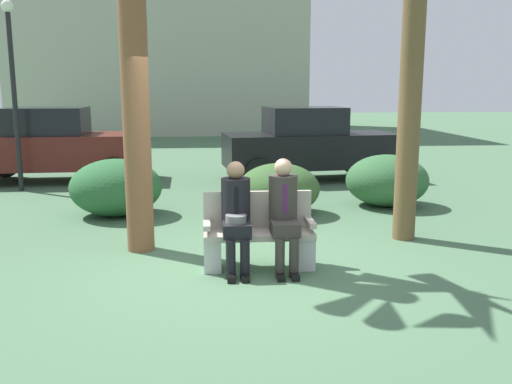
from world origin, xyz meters
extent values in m
plane|color=#476B4C|center=(0.00, 0.00, 0.00)|extent=(80.00, 80.00, 0.00)
cube|color=#B7AD9E|center=(0.24, 0.06, 0.42)|extent=(1.30, 0.44, 0.07)
cube|color=#B7AD9E|center=(0.24, 0.25, 0.68)|extent=(1.30, 0.06, 0.45)
cube|color=#B7AD9E|center=(-0.37, 0.06, 0.55)|extent=(0.08, 0.44, 0.06)
cube|color=#B7AD9E|center=(0.85, 0.06, 0.55)|extent=(0.08, 0.44, 0.06)
cube|color=silver|center=(-0.31, 0.06, 0.19)|extent=(0.20, 0.37, 0.38)
cube|color=silver|center=(0.79, 0.06, 0.19)|extent=(0.20, 0.37, 0.38)
cube|color=black|center=(-0.03, -0.11, 0.53)|extent=(0.32, 0.38, 0.16)
cylinder|color=black|center=(-0.11, -0.30, 0.23)|extent=(0.11, 0.11, 0.45)
cylinder|color=black|center=(0.05, -0.30, 0.23)|extent=(0.11, 0.11, 0.45)
cube|color=black|center=(-0.11, -0.36, 0.04)|extent=(0.09, 0.22, 0.07)
cube|color=black|center=(0.05, -0.36, 0.04)|extent=(0.09, 0.22, 0.07)
cylinder|color=black|center=(-0.03, 0.08, 0.83)|extent=(0.34, 0.34, 0.51)
cube|color=black|center=(-0.03, -0.08, 0.85)|extent=(0.05, 0.01, 0.32)
sphere|color=#9E7556|center=(-0.03, 0.08, 1.18)|extent=(0.21, 0.21, 0.21)
cylinder|color=slate|center=(-0.04, -0.13, 0.66)|extent=(0.24, 0.24, 0.09)
cube|color=#38332D|center=(0.52, -0.11, 0.53)|extent=(0.32, 0.38, 0.16)
cylinder|color=#38332D|center=(0.44, -0.30, 0.23)|extent=(0.11, 0.11, 0.45)
cylinder|color=#38332D|center=(0.60, -0.30, 0.23)|extent=(0.11, 0.11, 0.45)
cube|color=black|center=(0.44, -0.36, 0.04)|extent=(0.09, 0.22, 0.07)
cube|color=black|center=(0.60, -0.36, 0.04)|extent=(0.09, 0.22, 0.07)
cylinder|color=#38332D|center=(0.52, 0.08, 0.85)|extent=(0.34, 0.34, 0.53)
cube|color=#4C1951|center=(0.52, -0.08, 0.87)|extent=(0.05, 0.01, 0.34)
sphere|color=tan|center=(0.52, 0.08, 1.21)|extent=(0.21, 0.21, 0.21)
cylinder|color=brown|center=(-1.25, 0.96, 2.41)|extent=(0.35, 0.35, 4.82)
cylinder|color=brown|center=(2.42, 1.21, 2.15)|extent=(0.31, 0.31, 4.30)
ellipsoid|color=#295F33|center=(-1.89, 3.04, 0.48)|extent=(1.53, 1.40, 0.95)
ellipsoid|color=#365A2D|center=(0.84, 2.91, 0.43)|extent=(1.39, 1.27, 0.87)
ellipsoid|color=#316035|center=(2.87, 3.41, 0.47)|extent=(1.49, 1.37, 0.93)
cube|color=#591E19|center=(-3.79, 6.62, 0.70)|extent=(3.95, 1.70, 0.76)
cube|color=black|center=(-3.94, 6.62, 1.38)|extent=(1.75, 1.42, 0.60)
cylinder|color=black|center=(-2.45, 7.45, 0.32)|extent=(0.64, 0.16, 0.64)
cylinder|color=black|center=(-2.39, 5.89, 0.32)|extent=(0.64, 0.16, 0.64)
cylinder|color=black|center=(-5.18, 7.35, 0.32)|extent=(0.64, 0.16, 0.64)
cube|color=black|center=(1.99, 6.36, 0.70)|extent=(4.06, 2.01, 0.76)
cube|color=black|center=(1.85, 6.34, 1.38)|extent=(1.85, 1.55, 0.60)
cylinder|color=black|center=(3.26, 7.29, 0.32)|extent=(0.65, 0.21, 0.64)
cylinder|color=black|center=(3.44, 5.75, 0.32)|extent=(0.65, 0.21, 0.64)
cylinder|color=black|center=(0.55, 6.98, 0.32)|extent=(0.65, 0.21, 0.64)
cylinder|color=black|center=(0.73, 5.43, 0.32)|extent=(0.65, 0.21, 0.64)
cylinder|color=black|center=(-4.24, 5.51, 1.79)|extent=(0.10, 0.10, 3.57)
sphere|color=white|center=(-4.24, 5.51, 3.69)|extent=(0.24, 0.24, 0.24)
cube|color=#A9AF98|center=(-2.41, 22.45, 5.15)|extent=(12.99, 8.70, 10.30)
camera|label=1|loc=(-0.34, -6.32, 2.14)|focal=39.22mm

